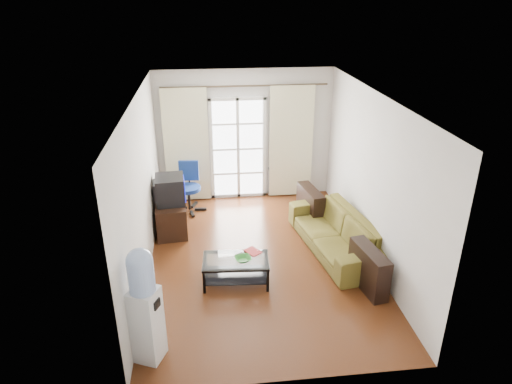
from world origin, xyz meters
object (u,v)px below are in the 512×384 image
at_px(sofa, 336,232).
at_px(task_chair, 189,197).
at_px(water_cooler, 145,304).
at_px(crt_tv, 169,190).
at_px(coffee_table, 236,268).
at_px(tv_stand, 171,218).

distance_m(sofa, task_chair, 3.10).
bearing_deg(water_cooler, crt_tv, 111.74).
bearing_deg(crt_tv, coffee_table, -63.33).
distance_m(coffee_table, task_chair, 2.70).
bearing_deg(crt_tv, water_cooler, -96.13).
height_order(tv_stand, crt_tv, crt_tv).
bearing_deg(task_chair, crt_tv, -105.36).
xyz_separation_m(tv_stand, water_cooler, (-0.10, -3.13, 0.50)).
xyz_separation_m(sofa, water_cooler, (-2.91, -2.20, 0.47)).
bearing_deg(coffee_table, water_cooler, -128.93).
bearing_deg(task_chair, coffee_table, -68.94).
bearing_deg(task_chair, sofa, -31.05).
distance_m(crt_tv, water_cooler, 3.19).
xyz_separation_m(task_chair, water_cooler, (-0.41, -4.02, 0.50)).
relative_size(sofa, task_chair, 2.37).
xyz_separation_m(crt_tv, water_cooler, (-0.10, -3.18, -0.04)).
relative_size(coffee_table, water_cooler, 0.68).
relative_size(coffee_table, task_chair, 1.03).
relative_size(coffee_table, tv_stand, 1.29).
height_order(tv_stand, task_chair, task_chair).
bearing_deg(tv_stand, sofa, -23.59).
xyz_separation_m(sofa, coffee_table, (-1.76, -0.77, -0.07)).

